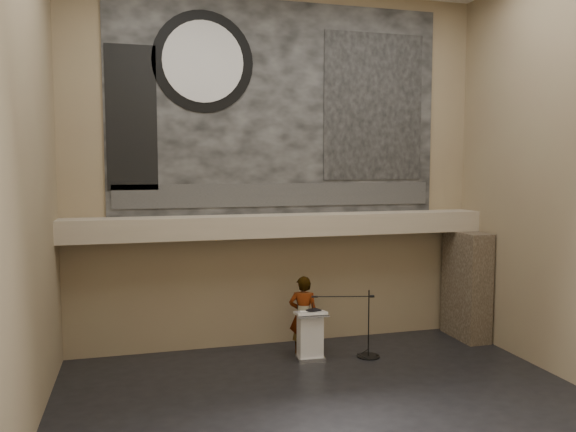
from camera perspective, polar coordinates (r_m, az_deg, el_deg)
name	(u,v)px	position (r m, az deg, el deg)	size (l,w,h in m)	color
floor	(335,410)	(10.62, 4.78, -19.01)	(10.00, 10.00, 0.00)	black
wall_back	(279,170)	(13.53, -0.89, 4.72)	(10.00, 0.02, 8.50)	#836E53
wall_front	(470,174)	(6.10, 18.03, 4.11)	(10.00, 0.02, 8.50)	#836E53
wall_left	(20,172)	(9.26, -25.59, 4.09)	(0.02, 8.00, 8.50)	#836E53
soffit	(284,225)	(13.21, -0.45, -0.93)	(10.00, 0.80, 0.50)	gray
sprinkler_left	(216,239)	(12.88, -7.30, -2.38)	(0.04, 0.04, 0.06)	#B2893D
sprinkler_right	(359,235)	(13.80, 7.26, -1.89)	(0.04, 0.04, 0.06)	#B2893D
banner	(280,109)	(13.57, -0.87, 10.86)	(8.00, 0.05, 5.00)	black
banner_text_strip	(280,195)	(13.47, -0.81, 2.17)	(7.76, 0.02, 0.55)	#2E2E2E
banner_clock_rim	(203,62)	(13.34, -8.62, 15.24)	(2.30, 2.30, 0.02)	black
banner_clock_face	(203,62)	(13.32, -8.61, 15.26)	(1.84, 1.84, 0.02)	silver
banner_building_print	(374,107)	(14.32, 8.69, 10.90)	(2.60, 0.02, 3.60)	black
banner_brick_print	(131,118)	(13.08, -15.62, 9.57)	(1.10, 0.02, 3.20)	black
stone_pier	(466,285)	(14.93, 17.67, -6.70)	(0.60, 1.40, 2.70)	#3D3225
lectern	(310,335)	(12.87, 2.26, -12.01)	(0.70, 0.51, 1.13)	silver
binder	(314,310)	(12.73, 2.62, -9.55)	(0.28, 0.22, 0.04)	black
papers	(305,312)	(12.63, 1.75, -9.75)	(0.20, 0.28, 0.01)	white
speaker_person	(303,315)	(13.09, 1.57, -10.05)	(0.67, 0.44, 1.83)	silver
mic_stand	(366,347)	(13.24, 7.95, -13.02)	(1.53, 0.57, 1.55)	black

